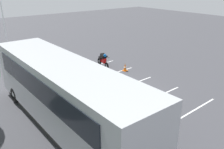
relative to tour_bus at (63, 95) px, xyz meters
name	(u,v)px	position (x,y,z in m)	size (l,w,h in m)	color
ground_plane	(121,92)	(1.24, -4.61, -1.65)	(80.00, 80.00, 0.00)	#424247
tour_bus	(63,95)	(0.00, 0.00, 0.00)	(11.21, 2.71, 3.25)	#B7BABF
spectator_far_left	(133,100)	(-1.55, -3.03, -0.58)	(0.58, 0.38, 1.79)	black
spectator_left	(113,93)	(-0.31, -2.70, -0.59)	(0.57, 0.39, 1.77)	#473823
spectator_centre	(103,87)	(0.84, -2.90, -0.67)	(0.58, 0.37, 1.66)	#473823
spectator_right	(89,80)	(2.06, -2.72, -0.58)	(0.57, 0.33, 1.77)	#473823
parked_motorcycle_silver	(139,133)	(-3.19, -1.90, -1.16)	(2.05, 0.60, 0.99)	black
stunt_motorcycle	(103,60)	(5.83, -6.51, -1.03)	(2.03, 0.69, 1.23)	black
flagpole	(6,36)	(8.07, 0.15, 1.48)	(0.78, 0.36, 6.35)	silver
traffic_cone	(125,67)	(4.04, -7.37, -1.34)	(0.34, 0.34, 0.63)	orange
bay_line_a	(190,113)	(-3.08, -5.88, -1.64)	(0.31, 4.99, 0.01)	white
bay_line_b	(157,97)	(-0.67, -5.88, -1.64)	(0.28, 4.42, 0.01)	white
bay_line_c	(130,84)	(1.75, -5.88, -1.64)	(0.28, 4.21, 0.01)	white
bay_line_d	(109,74)	(4.16, -5.88, -1.64)	(0.30, 4.83, 0.01)	white
bay_line_e	(92,66)	(6.58, -5.88, -1.64)	(0.30, 4.68, 0.01)	white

